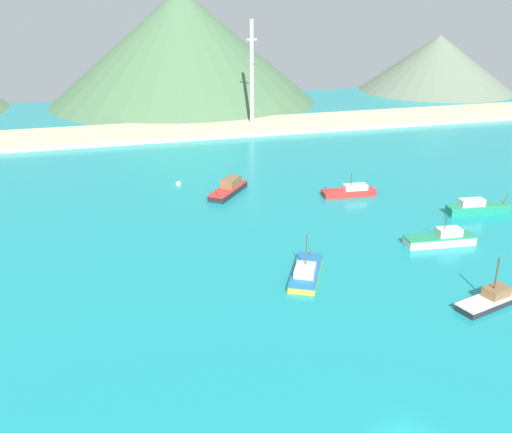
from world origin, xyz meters
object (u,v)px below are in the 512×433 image
Objects in this scene: fishing_boat_4 at (306,272)px; fishing_boat_7 at (350,191)px; fishing_boat_0 at (491,299)px; fishing_boat_6 at (229,188)px; fishing_boat_9 at (477,208)px; buoy_2 at (178,184)px; fishing_boat_1 at (441,239)px; radio_tower at (252,74)px.

fishing_boat_4 reaches higher than fishing_boat_7.
fishing_boat_0 is 38.64m from fishing_boat_7.
fishing_boat_7 reaches higher than fishing_boat_6.
fishing_boat_0 is 0.84× the size of fishing_boat_9.
fishing_boat_4 is at bearing -76.27° from buoy_2.
fishing_boat_1 is at bearing -49.14° from buoy_2.
radio_tower reaches higher than fishing_boat_4.
radio_tower is at bearing 90.80° from fishing_boat_0.
fishing_boat_0 is 16.55m from fishing_boat_1.
fishing_boat_7 is (18.24, 26.69, 0.06)m from fishing_boat_4.
fishing_boat_6 is 21.36m from fishing_boat_7.
fishing_boat_4 is 36.47m from fishing_boat_9.
radio_tower reaches higher than fishing_boat_1.
fishing_boat_4 is 1.01× the size of fishing_boat_6.
fishing_boat_4 is 9.90× the size of buoy_2.
radio_tower is (-1.91, 58.44, 13.28)m from fishing_boat_7.
fishing_boat_0 reaches higher than fishing_boat_7.
fishing_boat_0 is 0.87× the size of fishing_boat_4.
fishing_boat_1 is 10.05× the size of buoy_2.
fishing_boat_1 is at bearing -86.17° from radio_tower.
fishing_boat_4 is 32.33m from fishing_boat_7.
radio_tower is (-5.43, 81.03, 13.16)m from fishing_boat_1.
fishing_boat_6 is 56.31m from radio_tower.
fishing_boat_1 is 82.27m from radio_tower.
fishing_boat_9 is 52.07m from buoy_2.
fishing_boat_0 is at bearing -123.31° from fishing_boat_9.
fishing_boat_4 is 87.71m from radio_tower.
fishing_boat_6 is (-23.75, 29.42, 0.08)m from fishing_boat_1.
buoy_2 is at bearing 153.47° from fishing_boat_7.
fishing_boat_0 is 8.64× the size of buoy_2.
fishing_boat_0 is 0.32× the size of radio_tower.
fishing_boat_0 reaches higher than fishing_boat_6.
fishing_boat_4 is (-21.76, -4.10, -0.18)m from fishing_boat_1.
fishing_boat_9 is (16.39, 24.94, 0.24)m from fishing_boat_0.
buoy_2 is (-9.96, 40.78, -0.51)m from fishing_boat_4.
fishing_boat_6 reaches higher than buoy_2.
fishing_boat_9 is 0.38× the size of radio_tower.
buoy_2 is at bearing -120.66° from radio_tower.
radio_tower reaches higher than buoy_2.
fishing_boat_4 is at bearing 145.99° from fishing_boat_0.
fishing_boat_4 is at bearing -159.12° from fishing_boat_9.
fishing_boat_6 is at bearing 93.40° from fishing_boat_4.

